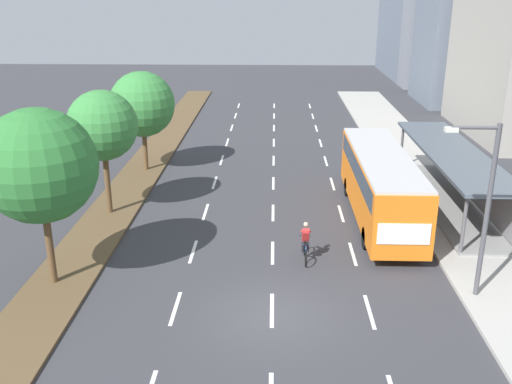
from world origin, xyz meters
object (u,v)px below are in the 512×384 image
object	(u,v)px
median_tree_third	(142,104)
streetlight	(484,200)
bus_shelter	(455,172)
median_tree_nearest	(39,166)
median_tree_second	(102,126)
cyclist	(305,243)
bus	(380,180)

from	to	relation	value
median_tree_third	streetlight	world-z (taller)	streetlight
bus_shelter	streetlight	distance (m)	10.19
median_tree_nearest	median_tree_second	xyz separation A→B (m)	(0.18, 7.38, -0.21)
cyclist	streetlight	world-z (taller)	streetlight
median_tree_nearest	median_tree_third	bearing A→B (deg)	88.15
bus	median_tree_second	bearing A→B (deg)	179.05
median_tree_nearest	streetlight	size ratio (longest dim) A/B	1.05
cyclist	streetlight	size ratio (longest dim) A/B	0.28
median_tree_third	streetlight	bearing A→B (deg)	-44.68
bus	streetlight	bearing A→B (deg)	-74.25
median_tree_third	streetlight	xyz separation A→B (m)	(15.47, -15.30, -0.36)
median_tree_second	median_tree_third	distance (m)	7.40
median_tree_nearest	streetlight	xyz separation A→B (m)	(15.95, -0.53, -0.94)
cyclist	median_tree_nearest	world-z (taller)	median_tree_nearest
median_tree_third	median_tree_nearest	bearing A→B (deg)	-91.85
bus	cyclist	world-z (taller)	bus
streetlight	median_tree_second	bearing A→B (deg)	153.35
bus_shelter	streetlight	size ratio (longest dim) A/B	2.08
median_tree_nearest	median_tree_second	bearing A→B (deg)	88.61
cyclist	median_tree_second	world-z (taller)	median_tree_second
bus_shelter	cyclist	size ratio (longest dim) A/B	7.43
bus	median_tree_second	size ratio (longest dim) A/B	1.81
bus_shelter	bus	size ratio (longest dim) A/B	1.20
streetlight	bus_shelter	bearing A→B (deg)	77.79
bus	streetlight	xyz separation A→B (m)	(2.17, -7.69, 1.82)
bus_shelter	median_tree_nearest	bearing A→B (deg)	-152.92
cyclist	median_tree_third	size ratio (longest dim) A/B	0.30
median_tree_third	cyclist	bearing A→B (deg)	-52.67
median_tree_second	median_tree_nearest	bearing A→B (deg)	-91.39
bus_shelter	median_tree_second	world-z (taller)	median_tree_second
cyclist	bus_shelter	bearing A→B (deg)	40.00
bus	median_tree_nearest	bearing A→B (deg)	-152.56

